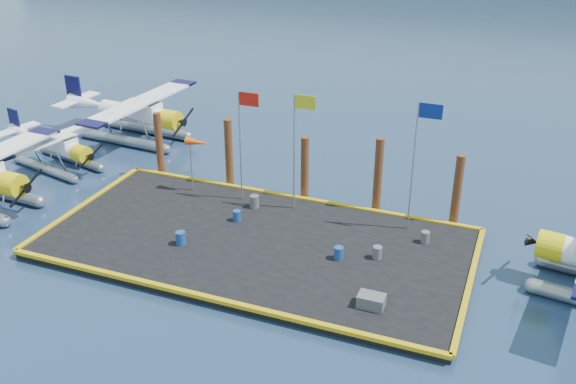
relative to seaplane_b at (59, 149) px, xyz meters
name	(u,v)px	position (x,y,z in m)	size (l,w,h in m)	color
ground	(256,248)	(14.87, -4.25, -1.31)	(4000.00, 4000.00, 0.00)	navy
dock	(256,244)	(14.87, -4.25, -1.11)	(20.00, 10.00, 0.40)	black
dock_bumpers	(256,239)	(14.87, -4.25, -0.82)	(20.25, 10.25, 0.18)	#C59D0B
seaplane_b	(59,149)	(0.00, 0.00, 0.00)	(7.80, 8.45, 3.00)	gray
seaplane_c	(138,117)	(1.79, 5.83, 0.35)	(9.71, 10.71, 3.80)	gray
drum_0	(237,216)	(13.20, -2.80, -0.62)	(0.40, 0.40, 0.57)	navy
drum_1	(339,253)	(19.06, -4.39, -0.60)	(0.43, 0.43, 0.61)	navy
drum_2	(377,253)	(20.67, -3.70, -0.60)	(0.43, 0.43, 0.60)	#505054
drum_3	(181,238)	(11.74, -5.87, -0.58)	(0.47, 0.47, 0.66)	navy
drum_4	(425,237)	(22.43, -1.49, -0.62)	(0.41, 0.41, 0.58)	#505054
drum_5	(254,201)	(13.41, -1.12, -0.57)	(0.48, 0.48, 0.68)	#505054
crate	(371,301)	(21.36, -7.37, -0.64)	(1.08, 0.72, 0.54)	#505054
flagpole_red	(243,130)	(12.58, -0.45, 3.09)	(1.14, 0.08, 6.00)	#92929A
flagpole_yellow	(298,135)	(15.57, -0.45, 3.21)	(1.14, 0.08, 6.20)	#92929A
flagpole_blue	(419,149)	(21.57, -0.45, 3.38)	(1.14, 0.08, 6.50)	#92929A
windsock	(198,144)	(9.85, -0.45, 1.92)	(1.40, 0.44, 3.12)	#92929A
piling_0	(159,146)	(6.37, 1.15, 0.69)	(0.44, 0.44, 4.00)	#462214
piling_1	(229,155)	(10.87, 1.15, 0.79)	(0.44, 0.44, 4.20)	#462214
piling_2	(305,170)	(15.37, 1.15, 0.59)	(0.44, 0.44, 3.80)	#462214
piling_3	(378,178)	(19.37, 1.15, 0.84)	(0.44, 0.44, 4.30)	#462214
piling_4	(457,193)	(23.37, 1.15, 0.69)	(0.44, 0.44, 4.00)	#462214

